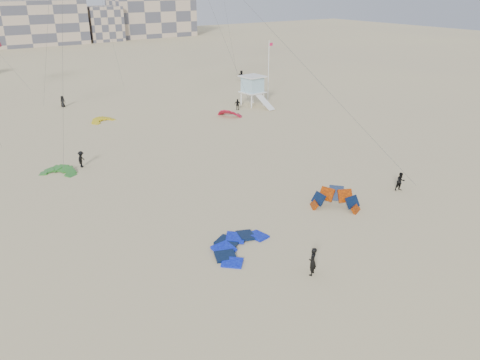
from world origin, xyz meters
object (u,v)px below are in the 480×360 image
kite_ground_blue (239,248)px  kite_ground_orange (335,208)px  lifeguard_tower_near (253,91)px  kitesurfer_main (313,261)px

kite_ground_blue → kite_ground_orange: bearing=-24.4°
kite_ground_orange → lifeguard_tower_near: (13.97, 31.16, 2.11)m
lifeguard_tower_near → kitesurfer_main: bearing=-126.2°
kitesurfer_main → lifeguard_tower_near: size_ratio=0.31×
kite_ground_orange → kitesurfer_main: (-7.64, -5.85, 0.92)m
kitesurfer_main → kite_ground_orange: bearing=-173.8°
kite_ground_blue → kitesurfer_main: bearing=-97.9°
kitesurfer_main → lifeguard_tower_near: 42.87m
kite_ground_blue → kitesurfer_main: size_ratio=2.53×
kite_ground_orange → kite_ground_blue: bearing=-127.7°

